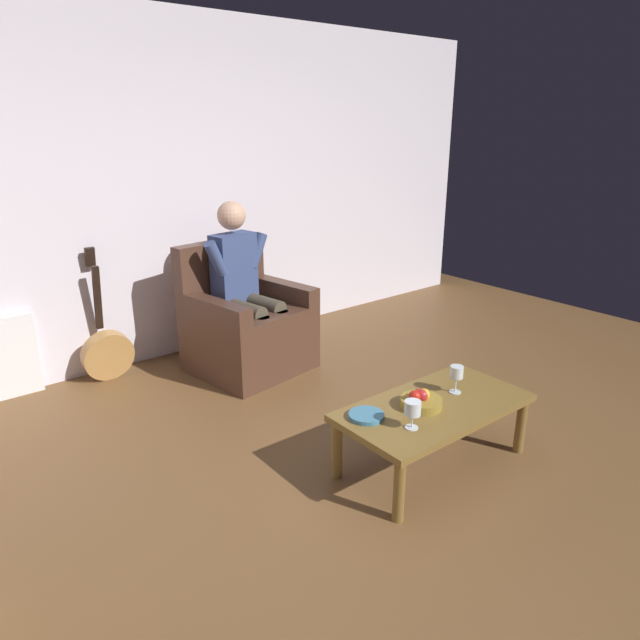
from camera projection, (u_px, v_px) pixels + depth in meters
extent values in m
plane|color=brown|center=(430.00, 489.00, 3.14)|extent=(7.47, 7.47, 0.00)
cube|color=silver|center=(184.00, 191.00, 4.70)|extent=(6.62, 0.06, 2.72)
cube|color=#492E21|center=(250.00, 344.00, 4.60)|extent=(0.93, 0.89, 0.42)
cube|color=#492E21|center=(254.00, 315.00, 4.48)|extent=(0.66, 0.73, 0.10)
cube|color=#492E21|center=(280.00, 295.00, 4.74)|extent=(0.25, 0.78, 0.24)
cube|color=#492E21|center=(213.00, 315.00, 4.25)|extent=(0.25, 0.78, 0.24)
cube|color=#492E21|center=(221.00, 276.00, 4.64)|extent=(0.83, 0.25, 0.59)
cube|color=#364574|center=(234.00, 269.00, 4.51)|extent=(0.37, 0.23, 0.56)
sphere|color=tan|center=(231.00, 215.00, 4.37)|extent=(0.22, 0.22, 0.22)
cylinder|color=#4B4132|center=(262.00, 304.00, 4.53)|extent=(0.19, 0.43, 0.13)
cylinder|color=#4B4132|center=(281.00, 343.00, 4.49)|extent=(0.13, 0.13, 0.52)
cylinder|color=#364574|center=(257.00, 250.00, 4.58)|extent=(0.21, 0.12, 0.29)
cylinder|color=#4B4132|center=(243.00, 310.00, 4.39)|extent=(0.19, 0.43, 0.13)
cylinder|color=#4B4132|center=(263.00, 350.00, 4.35)|extent=(0.13, 0.13, 0.52)
cylinder|color=#364574|center=(217.00, 259.00, 4.29)|extent=(0.21, 0.12, 0.29)
cube|color=brown|center=(434.00, 407.00, 3.26)|extent=(1.14, 0.60, 0.04)
cylinder|color=brown|center=(521.00, 426.00, 3.44)|extent=(0.06, 0.06, 0.35)
cylinder|color=brown|center=(399.00, 491.00, 2.84)|extent=(0.06, 0.06, 0.35)
cylinder|color=brown|center=(457.00, 397.00, 3.80)|extent=(0.06, 0.06, 0.35)
cylinder|color=brown|center=(337.00, 449.00, 3.20)|extent=(0.06, 0.06, 0.35)
cylinder|color=#B07E42|center=(108.00, 355.00, 4.42)|extent=(0.39, 0.16, 0.40)
cylinder|color=black|center=(110.00, 355.00, 4.38)|extent=(0.11, 0.02, 0.11)
cube|color=black|center=(97.00, 298.00, 4.33)|extent=(0.05, 0.11, 0.51)
cube|color=black|center=(90.00, 257.00, 4.26)|extent=(0.07, 0.05, 0.14)
cylinder|color=silver|center=(411.00, 428.00, 3.00)|extent=(0.07, 0.07, 0.01)
cylinder|color=silver|center=(412.00, 421.00, 2.98)|extent=(0.01, 0.01, 0.07)
cylinder|color=silver|center=(413.00, 408.00, 2.96)|extent=(0.09, 0.09, 0.08)
cylinder|color=#590C19|center=(412.00, 412.00, 2.96)|extent=(0.08, 0.08, 0.03)
cylinder|color=silver|center=(455.00, 392.00, 3.39)|extent=(0.07, 0.07, 0.01)
cylinder|color=silver|center=(456.00, 385.00, 3.37)|extent=(0.01, 0.01, 0.09)
cylinder|color=silver|center=(457.00, 372.00, 3.35)|extent=(0.08, 0.08, 0.07)
cylinder|color=#590C19|center=(456.00, 375.00, 3.35)|extent=(0.07, 0.07, 0.03)
cylinder|color=olive|center=(421.00, 403.00, 3.21)|extent=(0.24, 0.24, 0.05)
sphere|color=red|center=(415.00, 396.00, 3.18)|extent=(0.07, 0.07, 0.07)
sphere|color=#B22427|center=(422.00, 395.00, 3.20)|extent=(0.07, 0.07, 0.07)
sphere|color=gold|center=(424.00, 395.00, 3.21)|extent=(0.07, 0.07, 0.07)
sphere|color=red|center=(420.00, 394.00, 3.21)|extent=(0.07, 0.07, 0.07)
cylinder|color=teal|center=(366.00, 416.00, 3.10)|extent=(0.19, 0.19, 0.02)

